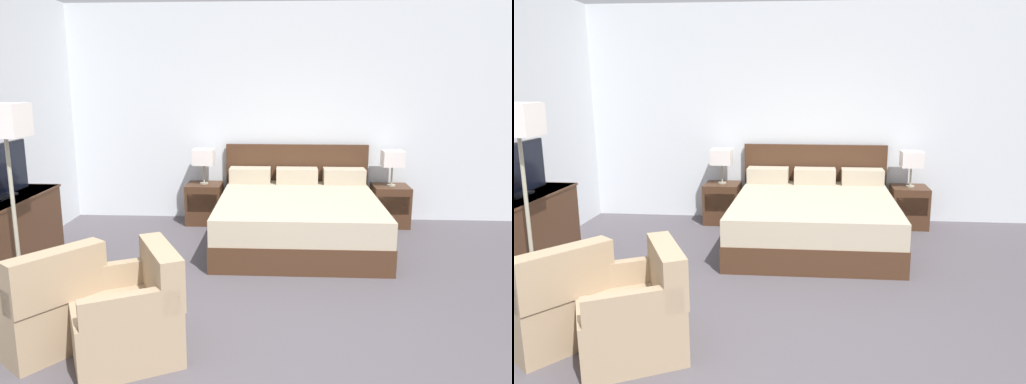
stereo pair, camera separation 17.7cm
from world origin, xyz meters
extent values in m
plane|color=#4C474C|center=(0.00, 0.00, 0.00)|extent=(11.61, 11.61, 0.00)
cube|color=silver|center=(0.00, 3.90, 1.44)|extent=(6.68, 0.06, 2.88)
cube|color=#422819|center=(0.35, 2.74, 0.14)|extent=(1.84, 2.09, 0.28)
cube|color=tan|center=(0.35, 2.74, 0.42)|extent=(1.82, 2.07, 0.27)
cube|color=#422819|center=(0.35, 3.81, 0.52)|extent=(1.92, 0.05, 1.04)
cube|color=tan|center=(-0.27, 3.61, 0.65)|extent=(0.54, 0.28, 0.20)
cube|color=tan|center=(0.35, 3.61, 0.65)|extent=(0.54, 0.28, 0.20)
cube|color=tan|center=(0.97, 3.61, 0.65)|extent=(0.54, 0.28, 0.20)
cube|color=#422819|center=(-0.88, 3.58, 0.27)|extent=(0.46, 0.45, 0.53)
cube|color=black|center=(-0.88, 3.36, 0.32)|extent=(0.39, 0.01, 0.23)
cube|color=#422819|center=(1.59, 3.58, 0.27)|extent=(0.46, 0.45, 0.53)
cube|color=black|center=(1.59, 3.36, 0.32)|extent=(0.39, 0.01, 0.23)
cylinder|color=gray|center=(-0.88, 3.58, 0.54)|extent=(0.11, 0.11, 0.02)
cylinder|color=gray|center=(-0.88, 3.58, 0.67)|extent=(0.02, 0.02, 0.24)
cube|color=silver|center=(-0.88, 3.58, 0.90)|extent=(0.27, 0.27, 0.20)
cylinder|color=gray|center=(1.59, 3.58, 0.54)|extent=(0.11, 0.11, 0.02)
cylinder|color=gray|center=(1.59, 3.58, 0.67)|extent=(0.02, 0.02, 0.24)
cube|color=silver|center=(1.59, 3.58, 0.90)|extent=(0.27, 0.27, 0.20)
cube|color=#422819|center=(-2.44, 1.49, 0.41)|extent=(0.54, 1.20, 0.82)
cube|color=#482C1C|center=(-2.44, 1.49, 0.81)|extent=(0.55, 1.24, 0.02)
cube|color=black|center=(-2.44, 1.45, 0.83)|extent=(0.18, 0.30, 0.02)
cube|color=black|center=(-2.44, 1.45, 1.07)|extent=(0.04, 0.97, 0.49)
cube|color=black|center=(-2.42, 1.45, 1.07)|extent=(0.01, 0.95, 0.46)
cube|color=#9E8466|center=(-1.57, 0.34, 0.20)|extent=(0.95, 0.95, 0.40)
cube|color=#9E8466|center=(-1.35, 0.18, 0.58)|extent=(0.54, 0.64, 0.36)
cube|color=#9E8466|center=(-1.39, 0.58, 0.49)|extent=(0.55, 0.45, 0.18)
cube|color=#9E8466|center=(-0.91, 0.19, 0.20)|extent=(0.92, 0.92, 0.40)
cube|color=#9E8466|center=(-0.67, 0.31, 0.58)|extent=(0.45, 0.68, 0.36)
cube|color=#9E8466|center=(-0.78, -0.07, 0.49)|extent=(0.60, 0.37, 0.18)
cube|color=#9E8466|center=(-1.05, 0.45, 0.49)|extent=(0.60, 0.37, 0.18)
cylinder|color=gray|center=(-1.99, 0.85, 0.01)|extent=(0.28, 0.28, 0.02)
cylinder|color=gray|center=(-1.99, 0.85, 0.74)|extent=(0.03, 0.03, 1.42)
cube|color=silver|center=(-1.99, 0.85, 1.58)|extent=(0.31, 0.31, 0.26)
camera|label=1|loc=(0.17, -2.91, 1.86)|focal=35.00mm
camera|label=2|loc=(0.34, -2.89, 1.86)|focal=35.00mm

